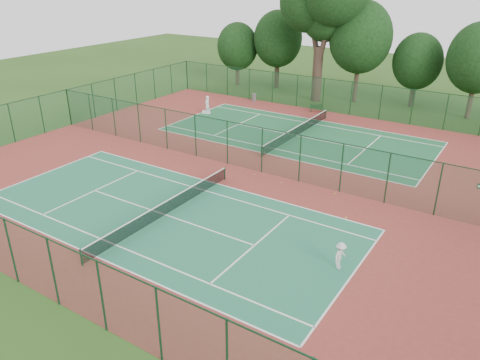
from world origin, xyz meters
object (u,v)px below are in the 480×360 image
object	(u,v)px
kit_bag	(206,112)
big_tree	(324,2)
player_far	(207,105)
player_near	(340,256)
trash_bin	(254,97)
bench	(316,108)

from	to	relation	value
kit_bag	big_tree	bearing A→B (deg)	38.56
player_far	big_tree	bearing A→B (deg)	143.76
player_near	trash_bin	bearing A→B (deg)	44.03
trash_bin	big_tree	size ratio (longest dim) A/B	0.06
player_near	bench	world-z (taller)	player_near
bench	kit_bag	xyz separation A→B (m)	(-9.46, -6.80, -0.29)
bench	big_tree	world-z (taller)	big_tree
big_tree	kit_bag	bearing A→B (deg)	-122.91
trash_bin	bench	distance (m)	7.88
player_near	kit_bag	world-z (taller)	player_near
trash_bin	bench	xyz separation A→B (m)	(7.87, -0.25, 0.00)
trash_bin	kit_bag	bearing A→B (deg)	-102.64
trash_bin	big_tree	distance (m)	12.56
player_near	kit_bag	distance (m)	29.20
player_far	bench	world-z (taller)	player_far
trash_bin	player_near	bearing A→B (deg)	-51.16
player_near	player_far	world-z (taller)	player_far
player_far	big_tree	distance (m)	16.67
kit_bag	player_near	bearing A→B (deg)	-58.51
player_far	big_tree	xyz separation A→B (m)	(7.35, 11.39, 9.71)
player_near	player_far	size ratio (longest dim) A/B	0.78
player_far	kit_bag	xyz separation A→B (m)	(-0.08, -0.09, -0.79)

